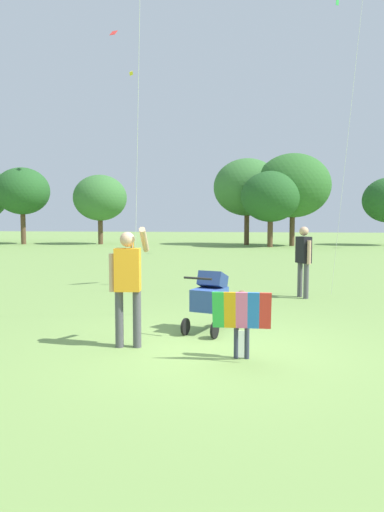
# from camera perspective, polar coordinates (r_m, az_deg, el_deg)

# --- Properties ---
(ground_plane) EXTENTS (120.00, 120.00, 0.00)m
(ground_plane) POSITION_cam_1_polar(r_m,az_deg,el_deg) (7.03, 2.43, -11.12)
(ground_plane) COLOR #75994C
(treeline_distant) EXTENTS (36.30, 7.03, 6.41)m
(treeline_distant) POSITION_cam_1_polar(r_m,az_deg,el_deg) (34.63, -4.17, 7.81)
(treeline_distant) COLOR brown
(treeline_distant) RESTS_ON ground
(child_with_butterfly_kite) EXTENTS (0.77, 0.34, 0.95)m
(child_with_butterfly_kite) POSITION_cam_1_polar(r_m,az_deg,el_deg) (6.37, 6.07, -7.34)
(child_with_butterfly_kite) COLOR #33384C
(child_with_butterfly_kite) RESTS_ON ground
(person_adult_flyer) EXTENTS (0.56, 0.56, 1.78)m
(person_adult_flyer) POSITION_cam_1_polar(r_m,az_deg,el_deg) (6.94, -7.82, -2.69)
(person_adult_flyer) COLOR #4C4C51
(person_adult_flyer) RESTS_ON ground
(stroller) EXTENTS (0.74, 1.12, 1.03)m
(stroller) POSITION_cam_1_polar(r_m,az_deg,el_deg) (7.89, 2.22, -4.88)
(stroller) COLOR black
(stroller) RESTS_ON ground
(person_red_shirt) EXTENTS (0.21, 0.34, 1.10)m
(person_red_shirt) POSITION_cam_1_polar(r_m,az_deg,el_deg) (20.89, -7.29, 1.08)
(person_red_shirt) COLOR #7F705B
(person_red_shirt) RESTS_ON ground
(person_sitting_far) EXTENTS (0.37, 0.50, 1.71)m
(person_sitting_far) POSITION_cam_1_polar(r_m,az_deg,el_deg) (11.52, 13.41, 0.00)
(person_sitting_far) COLOR #4C4C51
(person_sitting_far) RESTS_ON ground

